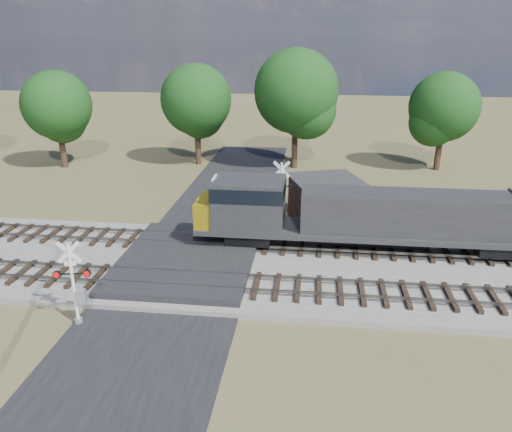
# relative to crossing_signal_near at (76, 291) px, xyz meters

# --- Properties ---
(ground) EXTENTS (160.00, 160.00, 0.00)m
(ground) POSITION_rel_crossing_signal_near_xyz_m (3.20, 5.62, -1.62)
(ground) COLOR #4D4D29
(ground) RESTS_ON ground
(ballast_bed) EXTENTS (140.00, 10.00, 0.30)m
(ballast_bed) POSITION_rel_crossing_signal_near_xyz_m (13.20, 6.12, -1.47)
(ballast_bed) COLOR gray
(ballast_bed) RESTS_ON ground
(road) EXTENTS (7.00, 60.00, 0.08)m
(road) POSITION_rel_crossing_signal_near_xyz_m (3.20, 5.62, -1.58)
(road) COLOR black
(road) RESTS_ON ground
(crossing_panel) EXTENTS (7.00, 9.00, 0.62)m
(crossing_panel) POSITION_rel_crossing_signal_near_xyz_m (3.20, 6.12, -1.30)
(crossing_panel) COLOR #262628
(crossing_panel) RESTS_ON ground
(track_near) EXTENTS (140.00, 2.60, 0.33)m
(track_near) POSITION_rel_crossing_signal_near_xyz_m (6.33, 3.62, -1.21)
(track_near) COLOR black
(track_near) RESTS_ON ballast_bed
(track_far) EXTENTS (140.00, 2.60, 0.33)m
(track_far) POSITION_rel_crossing_signal_near_xyz_m (6.33, 8.62, -1.21)
(track_far) COLOR black
(track_far) RESTS_ON ballast_bed
(crossing_signal_near) EXTENTS (1.55, 0.44, 3.89)m
(crossing_signal_near) POSITION_rel_crossing_signal_near_xyz_m (0.00, 0.00, 0.00)
(crossing_signal_near) COLOR silver
(crossing_signal_near) RESTS_ON ground
(crossing_signal_far) EXTENTS (1.74, 0.38, 4.31)m
(crossing_signal_far) POSITION_rel_crossing_signal_near_xyz_m (7.62, 12.71, 0.17)
(crossing_signal_far) COLOR silver
(crossing_signal_far) RESTS_ON ground
(equipment_shed) EXTENTS (5.51, 5.51, 2.95)m
(equipment_shed) POSITION_rel_crossing_signal_near_xyz_m (10.54, 13.71, -0.13)
(equipment_shed) COLOR #44241D
(equipment_shed) RESTS_ON ground
(treeline) EXTENTS (80.06, 11.15, 11.29)m
(treeline) POSITION_rel_crossing_signal_near_xyz_m (11.39, 26.17, 4.87)
(treeline) COLOR black
(treeline) RESTS_ON ground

